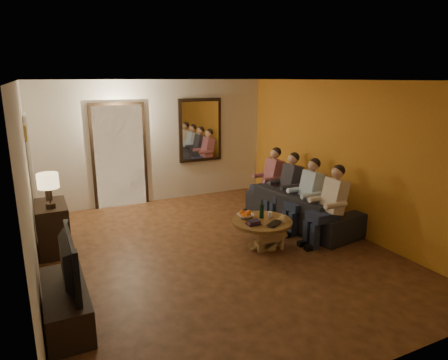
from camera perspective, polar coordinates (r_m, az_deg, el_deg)
name	(u,v)px	position (r m, az deg, el deg)	size (l,w,h in m)	color
floor	(215,251)	(6.34, -1.28, -10.14)	(5.00, 6.00, 0.01)	#3F2610
ceiling	(214,80)	(5.77, -1.42, 14.06)	(5.00, 6.00, 0.01)	white
back_wall	(156,142)	(8.69, -9.63, 5.38)	(5.00, 0.02, 2.60)	beige
front_wall	(365,244)	(3.54, 19.50, -8.62)	(5.00, 0.02, 2.60)	beige
left_wall	(28,191)	(5.42, -26.17, -1.38)	(0.02, 6.00, 2.60)	beige
right_wall	(345,156)	(7.30, 16.84, 3.25)	(0.02, 6.00, 2.60)	beige
orange_accent	(344,156)	(7.29, 16.78, 3.25)	(0.01, 6.00, 2.60)	gold
kitchen_doorway	(120,157)	(8.53, -14.68, 3.24)	(1.00, 0.06, 2.10)	#FFE0A5
door_trim	(120,157)	(8.52, -14.67, 3.23)	(1.12, 0.04, 2.22)	black
fridge_glimpse	(132,163)	(8.61, -13.00, 2.43)	(0.45, 0.03, 1.70)	silver
mirror_frame	(200,130)	(8.95, -3.42, 7.12)	(1.00, 0.05, 1.40)	black
mirror_glass	(201,130)	(8.93, -3.35, 7.09)	(0.86, 0.02, 1.26)	white
white_door	(32,173)	(7.72, -25.77, 0.89)	(0.06, 0.85, 2.04)	white
framed_art	(25,133)	(6.60, -26.52, 6.07)	(0.03, 0.28, 0.24)	#B28C33
art_canvas	(26,133)	(6.60, -26.39, 6.09)	(0.01, 0.22, 0.18)	brown
dresser	(53,228)	(6.77, -23.26, -6.26)	(0.45, 0.86, 0.76)	black
table_lamp	(49,191)	(6.37, -23.73, -1.40)	(0.30, 0.30, 0.54)	beige
flower_vase	(48,187)	(6.80, -23.86, -0.89)	(0.14, 0.14, 0.44)	red
tv_stand	(66,305)	(4.92, -21.61, -16.23)	(0.45, 1.26, 0.42)	black
tv	(62,262)	(4.69, -22.20, -10.83)	(0.14, 1.04, 0.60)	black
sofa	(301,208)	(7.46, 10.94, -3.89)	(0.87, 2.24, 0.65)	black
person_a	(331,208)	(6.65, 14.97, -3.92)	(0.60, 0.40, 1.20)	tan
person_b	(307,198)	(7.09, 11.83, -2.58)	(0.60, 0.40, 1.20)	tan
person_c	(288,190)	(7.55, 9.07, -1.40)	(0.60, 0.40, 1.20)	tan
person_d	(270,182)	(8.03, 6.64, -0.36)	(0.60, 0.40, 1.20)	tan
dog	(271,232)	(6.35, 6.78, -7.45)	(0.56, 0.24, 0.56)	#9C7148
coffee_table	(262,234)	(6.44, 5.41, -7.64)	(0.96, 0.96, 0.45)	brown
bowl	(245,216)	(6.44, 3.07, -5.15)	(0.26, 0.26, 0.06)	white
oranges	(245,212)	(6.42, 3.08, -4.57)	(0.20, 0.20, 0.08)	orange
wine_bottle	(262,209)	(6.41, 5.41, -4.12)	(0.07, 0.07, 0.31)	black
wine_glass	(270,215)	(6.47, 6.60, -4.96)	(0.06, 0.06, 0.10)	silver
book_stack	(253,222)	(6.16, 4.18, -6.07)	(0.20, 0.15, 0.07)	black
laptop	(277,224)	(6.18, 7.61, -6.29)	(0.33, 0.21, 0.03)	black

